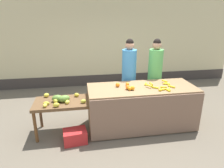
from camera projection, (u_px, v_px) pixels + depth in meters
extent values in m
plane|color=#665B4C|center=(123.00, 126.00, 4.42)|extent=(24.00, 24.00, 0.00)
cube|color=beige|center=(105.00, 41.00, 6.70)|extent=(9.23, 0.20, 3.06)
cube|color=#3F3833|center=(106.00, 79.00, 7.05)|extent=(9.23, 0.04, 0.36)
cube|color=olive|center=(141.00, 107.00, 4.32)|extent=(2.28, 0.90, 0.91)
cube|color=#81604C|center=(148.00, 117.00, 3.89)|extent=(2.28, 0.03, 0.85)
cube|color=brown|center=(63.00, 103.00, 4.00)|extent=(1.17, 0.66, 0.06)
cylinder|color=brown|center=(35.00, 127.00, 3.77)|extent=(0.06, 0.06, 0.65)
cylinder|color=brown|center=(91.00, 123.00, 3.94)|extent=(0.06, 0.06, 0.65)
cylinder|color=brown|center=(40.00, 114.00, 4.29)|extent=(0.06, 0.06, 0.65)
cylinder|color=brown|center=(90.00, 110.00, 4.46)|extent=(0.06, 0.06, 0.65)
cylinder|color=yellow|center=(168.00, 90.00, 3.96)|extent=(0.05, 0.12, 0.04)
cylinder|color=yellow|center=(166.00, 84.00, 4.32)|extent=(0.15, 0.07, 0.04)
cylinder|color=gold|center=(167.00, 84.00, 4.32)|extent=(0.07, 0.15, 0.04)
cylinder|color=yellow|center=(155.00, 88.00, 4.09)|extent=(0.13, 0.11, 0.04)
cylinder|color=gold|center=(160.00, 90.00, 3.98)|extent=(0.11, 0.15, 0.04)
cylinder|color=gold|center=(170.00, 90.00, 3.97)|extent=(0.10, 0.16, 0.04)
cylinder|color=yellow|center=(162.00, 90.00, 3.97)|extent=(0.16, 0.08, 0.04)
cylinder|color=yellow|center=(172.00, 87.00, 4.15)|extent=(0.12, 0.15, 0.04)
cylinder|color=gold|center=(146.00, 84.00, 4.30)|extent=(0.09, 0.13, 0.04)
cylinder|color=gold|center=(151.00, 84.00, 4.21)|extent=(0.04, 0.15, 0.04)
cylinder|color=gold|center=(149.00, 86.00, 4.11)|extent=(0.11, 0.15, 0.04)
cylinder|color=gold|center=(164.00, 87.00, 4.03)|extent=(0.13, 0.06, 0.04)
cylinder|color=gold|center=(165.00, 81.00, 4.39)|extent=(0.10, 0.13, 0.04)
sphere|color=orange|center=(118.00, 85.00, 4.17)|extent=(0.09, 0.09, 0.09)
sphere|color=orange|center=(132.00, 88.00, 3.98)|extent=(0.09, 0.09, 0.09)
sphere|color=orange|center=(128.00, 87.00, 4.01)|extent=(0.09, 0.09, 0.09)
sphere|color=orange|center=(127.00, 84.00, 4.23)|extent=(0.08, 0.08, 0.08)
sphere|color=orange|center=(130.00, 89.00, 3.97)|extent=(0.08, 0.08, 0.08)
ellipsoid|color=yellow|center=(46.00, 95.00, 4.17)|extent=(0.13, 0.11, 0.09)
ellipsoid|color=yellow|center=(45.00, 105.00, 3.72)|extent=(0.09, 0.12, 0.07)
ellipsoid|color=#D2CF43|center=(83.00, 101.00, 3.89)|extent=(0.11, 0.08, 0.08)
ellipsoid|color=yellow|center=(56.00, 105.00, 3.72)|extent=(0.12, 0.08, 0.09)
ellipsoid|color=yellow|center=(46.00, 103.00, 3.81)|extent=(0.12, 0.07, 0.07)
ellipsoid|color=yellow|center=(64.00, 99.00, 3.99)|extent=(0.10, 0.12, 0.07)
ellipsoid|color=yellow|center=(56.00, 101.00, 3.89)|extent=(0.11, 0.12, 0.08)
ellipsoid|color=#E4DC48|center=(67.00, 102.00, 3.86)|extent=(0.12, 0.12, 0.07)
ellipsoid|color=gold|center=(77.00, 95.00, 4.20)|extent=(0.13, 0.11, 0.08)
ellipsoid|color=olive|center=(57.00, 98.00, 3.95)|extent=(0.23, 0.16, 0.14)
ellipsoid|color=olive|center=(64.00, 99.00, 3.93)|extent=(0.26, 0.21, 0.14)
cylinder|color=#33333D|center=(128.00, 98.00, 4.99)|extent=(0.29, 0.29, 0.72)
cylinder|color=#3F8CCC|center=(129.00, 68.00, 4.73)|extent=(0.34, 0.34, 0.87)
sphere|color=tan|center=(130.00, 46.00, 4.55)|extent=(0.21, 0.21, 0.21)
sphere|color=black|center=(130.00, 43.00, 4.53)|extent=(0.18, 0.18, 0.18)
cylinder|color=#33333D|center=(153.00, 97.00, 5.06)|extent=(0.29, 0.29, 0.71)
cylinder|color=#59B259|center=(155.00, 67.00, 4.80)|extent=(0.34, 0.34, 0.87)
sphere|color=tan|center=(157.00, 45.00, 4.63)|extent=(0.21, 0.21, 0.21)
sphere|color=black|center=(157.00, 42.00, 4.60)|extent=(0.18, 0.18, 0.18)
cube|color=red|center=(75.00, 136.00, 3.83)|extent=(0.48, 0.37, 0.26)
ellipsoid|color=maroon|center=(101.00, 103.00, 4.90)|extent=(0.42, 0.45, 0.58)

